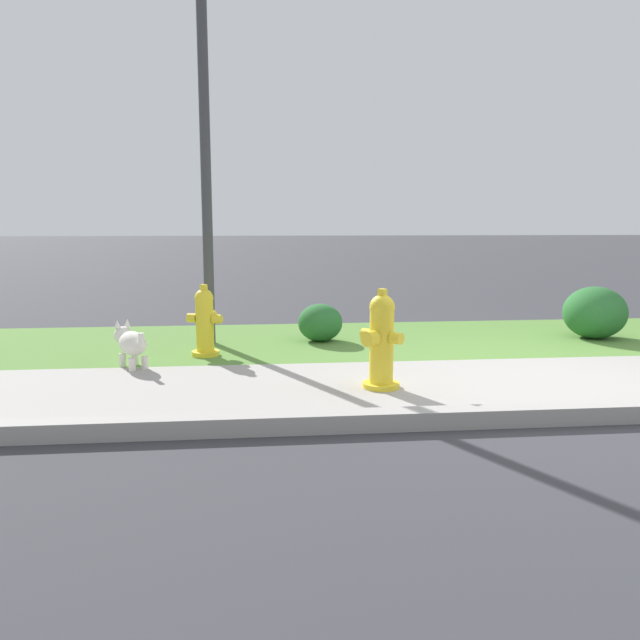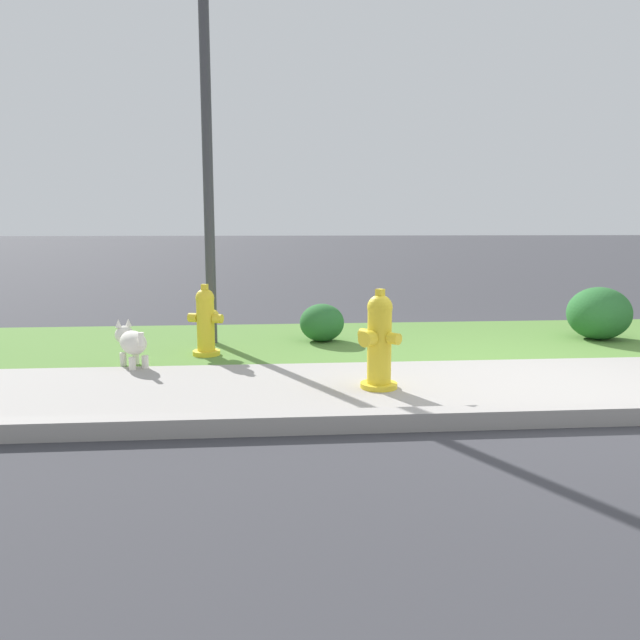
% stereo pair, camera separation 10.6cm
% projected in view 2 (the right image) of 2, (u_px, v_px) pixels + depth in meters
% --- Properties ---
extents(ground_plane, '(120.00, 120.00, 0.00)m').
position_uv_depth(ground_plane, '(560.00, 384.00, 5.09)').
color(ground_plane, '#38383D').
extents(sidewalk_pavement, '(18.00, 1.81, 0.01)m').
position_uv_depth(sidewalk_pavement, '(560.00, 384.00, 5.09)').
color(sidewalk_pavement, '#9E9993').
rests_on(sidewalk_pavement, ground).
extents(grass_verge, '(18.00, 2.35, 0.01)m').
position_uv_depth(grass_verge, '(476.00, 338.00, 7.13)').
color(grass_verge, '#568438').
rests_on(grass_verge, ground).
extents(street_curb, '(18.00, 0.16, 0.12)m').
position_uv_depth(street_curb, '(630.00, 414.00, 4.11)').
color(street_curb, '#9E9993').
rests_on(street_curb, ground).
extents(fire_hydrant_mid_block, '(0.34, 0.34, 0.80)m').
position_uv_depth(fire_hydrant_mid_block, '(379.00, 341.00, 4.89)').
color(fire_hydrant_mid_block, yellow).
rests_on(fire_hydrant_mid_block, ground).
extents(fire_hydrant_at_driveway, '(0.36, 0.33, 0.71)m').
position_uv_depth(fire_hydrant_at_driveway, '(206.00, 322.00, 6.16)').
color(fire_hydrant_at_driveway, yellow).
rests_on(fire_hydrant_at_driveway, ground).
extents(small_white_dog, '(0.40, 0.51, 0.42)m').
position_uv_depth(small_white_dog, '(131.00, 342.00, 5.68)').
color(small_white_dog, silver).
rests_on(small_white_dog, ground).
extents(street_lamp, '(0.32, 0.32, 5.39)m').
position_uv_depth(street_lamp, '(203.00, 5.00, 6.32)').
color(street_lamp, '#3D3D42').
rests_on(street_lamp, ground).
extents(shrub_bush_far_verge, '(0.49, 0.49, 0.42)m').
position_uv_depth(shrub_bush_far_verge, '(322.00, 323.00, 6.91)').
color(shrub_bush_far_verge, '#28662D').
rests_on(shrub_bush_far_verge, ground).
extents(shrub_bush_near_lamp, '(0.70, 0.70, 0.59)m').
position_uv_depth(shrub_bush_near_lamp, '(599.00, 313.00, 7.02)').
color(shrub_bush_near_lamp, '#28662D').
rests_on(shrub_bush_near_lamp, ground).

